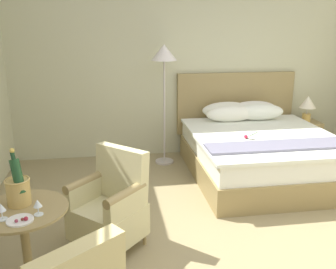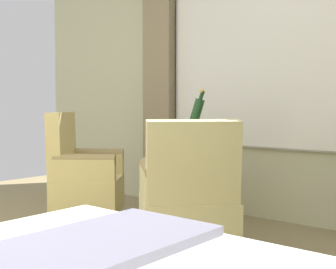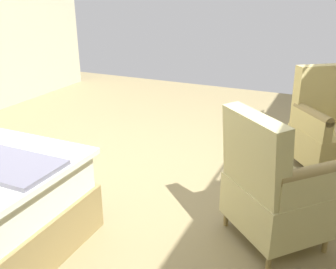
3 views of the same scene
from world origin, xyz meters
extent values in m
plane|color=#93825A|center=(0.00, 0.00, 0.00)|extent=(7.35, 7.35, 0.00)
cylinder|color=#947E4C|center=(-1.69, 0.32, 0.06)|extent=(0.04, 0.04, 0.12)
cylinder|color=#947E4C|center=(-1.31, -0.03, 0.06)|extent=(0.04, 0.04, 0.12)
cylinder|color=#947E4C|center=(-1.38, 0.65, 0.06)|extent=(0.04, 0.04, 0.12)
cylinder|color=#947E4C|center=(-1.00, 0.30, 0.06)|extent=(0.04, 0.04, 0.12)
cube|color=#CCC28C|center=(-1.34, 0.31, 0.28)|extent=(0.80, 0.80, 0.32)
cube|color=#CCC28C|center=(-1.19, 0.47, 0.69)|extent=(0.53, 0.51, 0.52)
cube|color=#CCC28C|center=(-1.54, 0.46, 0.53)|extent=(0.40, 0.42, 0.20)
cylinder|color=#947E4C|center=(-1.54, 0.46, 0.63)|extent=(0.40, 0.42, 0.09)
cube|color=#CCC28C|center=(-1.17, 0.13, 0.53)|extent=(0.40, 0.42, 0.20)
cylinder|color=#947E4C|center=(-1.17, 0.13, 0.63)|extent=(0.40, 0.42, 0.09)
cylinder|color=#947E4C|center=(-1.57, -0.65, 0.05)|extent=(0.04, 0.04, 0.10)
cylinder|color=#947E4C|center=(-1.28, -1.03, 0.05)|extent=(0.04, 0.04, 0.10)
cylinder|color=#947E4C|center=(-1.67, -1.33, 0.05)|extent=(0.04, 0.04, 0.10)
cube|color=#D6C37B|center=(-1.62, -0.99, 0.25)|extent=(0.80, 0.79, 0.31)
cube|color=#D6C37B|center=(-1.48, -1.17, 0.69)|extent=(0.52, 0.44, 0.57)
cube|color=#D6C37B|center=(-1.44, -0.83, 0.50)|extent=(0.38, 0.46, 0.19)
cylinder|color=#947E4C|center=(-1.44, -0.83, 0.59)|extent=(0.38, 0.46, 0.09)
camera|label=1|loc=(-1.27, -2.90, 2.08)|focal=40.00mm
camera|label=2|loc=(1.04, 2.14, 1.03)|focal=50.00mm
camera|label=3|loc=(-1.58, 2.62, 1.66)|focal=40.00mm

